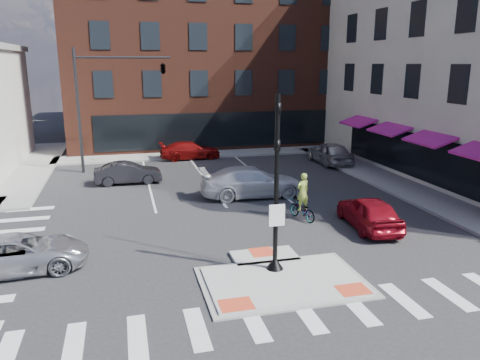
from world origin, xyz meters
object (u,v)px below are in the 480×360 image
object	(u,v)px
bg_car_red	(190,150)
cyclist	(302,204)
white_pickup	(252,182)
red_sedan	(369,212)
silver_suv	(18,253)
bg_car_dark	(128,173)
bg_car_silver	(330,153)

from	to	relation	value
bg_car_red	cyclist	size ratio (longest dim) A/B	2.04
bg_car_red	white_pickup	bearing A→B (deg)	-173.18
bg_car_red	cyclist	bearing A→B (deg)	-171.28
red_sedan	white_pickup	xyz separation A→B (m)	(-3.61, 6.09, 0.09)
silver_suv	bg_car_dark	distance (m)	12.25
cyclist	red_sedan	bearing A→B (deg)	126.47
bg_car_silver	bg_car_red	bearing A→B (deg)	-24.41
red_sedan	silver_suv	bearing A→B (deg)	9.40
bg_car_silver	bg_car_red	world-z (taller)	bg_car_silver
bg_car_red	cyclist	world-z (taller)	cyclist
red_sedan	white_pickup	bearing A→B (deg)	-53.91
white_pickup	cyclist	distance (m)	4.46
white_pickup	bg_car_red	size ratio (longest dim) A/B	1.23
white_pickup	bg_car_silver	world-z (taller)	white_pickup
bg_car_silver	red_sedan	bearing A→B (deg)	71.76
silver_suv	bg_car_dark	bearing A→B (deg)	-23.67
red_sedan	bg_car_red	size ratio (longest dim) A/B	0.93
silver_suv	red_sedan	world-z (taller)	red_sedan
cyclist	white_pickup	bearing A→B (deg)	-90.95
cyclist	silver_suv	bearing A→B (deg)	-3.27
red_sedan	bg_car_silver	bearing A→B (deg)	-102.22
white_pickup	bg_car_dark	distance (m)	7.88
silver_suv	bg_car_dark	xyz separation A→B (m)	(3.94, 11.60, 0.00)
white_pickup	bg_car_dark	world-z (taller)	white_pickup
silver_suv	red_sedan	size ratio (longest dim) A/B	1.11
bg_car_silver	cyclist	xyz separation A→B (m)	(-6.50, -11.10, -0.06)
silver_suv	bg_car_silver	xyz separation A→B (m)	(18.10, 13.87, 0.15)
silver_suv	bg_car_red	world-z (taller)	bg_car_red
red_sedan	bg_car_dark	world-z (taller)	red_sedan
silver_suv	white_pickup	world-z (taller)	white_pickup
cyclist	bg_car_dark	bearing A→B (deg)	-65.74
bg_car_dark	cyclist	bearing A→B (deg)	-139.76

